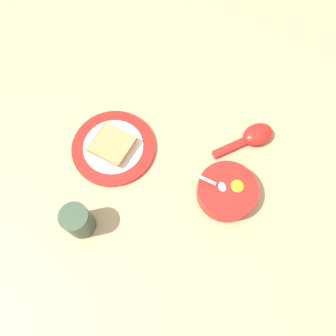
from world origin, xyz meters
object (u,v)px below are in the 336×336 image
Objects in this scene: toast_plate at (114,147)px; toast_sandwich at (112,144)px; drinking_cup at (78,221)px; soup_spoon at (254,136)px; egg_bowl at (227,191)px.

toast_sandwich is (-0.00, -0.00, 0.02)m from toast_plate.
toast_sandwich is 0.21m from drinking_cup.
soup_spoon is at bearing 79.30° from toast_plate.
toast_sandwich is 0.78× the size of soup_spoon.
soup_spoon is at bearing 137.10° from egg_bowl.
soup_spoon is 1.94× the size of drinking_cup.
drinking_cup is at bearing -31.17° from toast_sandwich.
toast_sandwich is at bearing -100.67° from soup_spoon.
soup_spoon is at bearing 79.33° from toast_sandwich.
toast_plate is 0.36m from soup_spoon.
egg_bowl is at bearing 87.80° from drinking_cup.
toast_plate is at bearing -128.82° from egg_bowl.
egg_bowl reaches higher than soup_spoon.
toast_plate is at bearing 148.42° from drinking_cup.
drinking_cup is at bearing -92.20° from egg_bowl.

